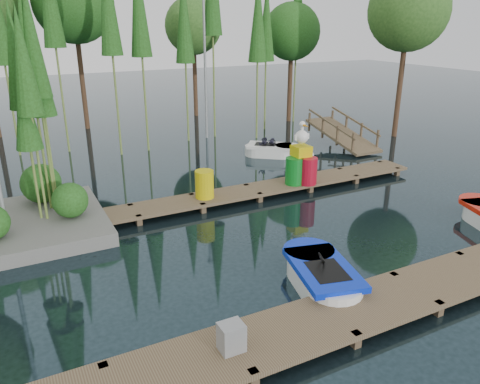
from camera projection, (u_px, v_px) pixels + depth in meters
name	position (u px, v px, depth m)	size (l,w,h in m)	color
ground_plane	(232.00, 238.00, 12.91)	(90.00, 90.00, 0.00)	#1C2E35
near_dock	(335.00, 317.00, 9.08)	(18.00, 1.50, 0.50)	brown
far_dock	(226.00, 196.00, 15.34)	(15.00, 1.20, 0.50)	brown
tree_screen	(69.00, 7.00, 18.75)	(34.42, 18.53, 10.31)	#482F1E
lamp_rear	(205.00, 51.00, 22.32)	(0.30, 0.30, 7.25)	gray
ramp	(342.00, 134.00, 21.99)	(1.50, 3.94, 1.49)	brown
boat_blue	(322.00, 277.00, 10.44)	(1.80, 2.89, 0.90)	white
boat_white_far	(270.00, 150.00, 20.58)	(2.59, 2.36, 1.15)	white
utility_cabinet	(231.00, 337.00, 8.01)	(0.42, 0.36, 0.52)	gray
yellow_barrel	(204.00, 184.00, 14.85)	(0.60, 0.60, 0.90)	#D3C00B
drum_cluster	(302.00, 165.00, 16.20)	(1.25, 1.14, 2.15)	#0C711D
seagull_post	(307.00, 164.00, 16.49)	(0.54, 0.29, 0.86)	gray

